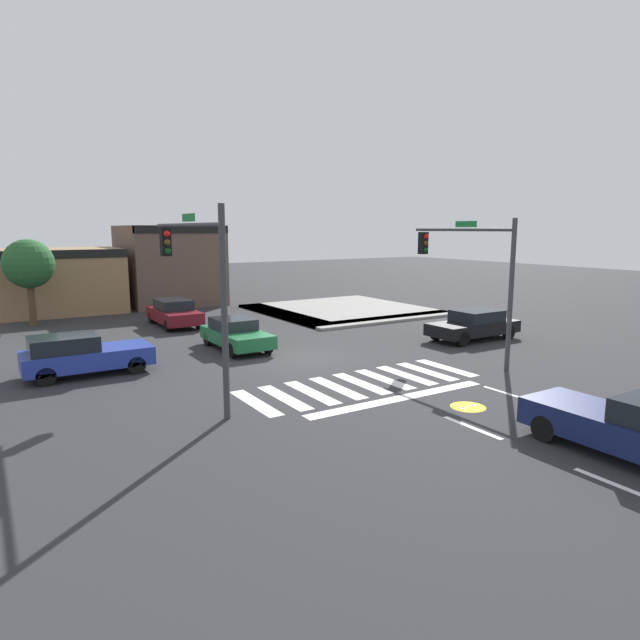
# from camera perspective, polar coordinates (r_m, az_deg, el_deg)

# --- Properties ---
(ground_plane) EXTENTS (120.00, 120.00, 0.00)m
(ground_plane) POSITION_cam_1_polar(r_m,az_deg,el_deg) (22.67, -2.46, -3.93)
(ground_plane) COLOR #2B2B2D
(crosswalk_near) EXTENTS (8.52, 2.92, 0.01)m
(crosswalk_near) POSITION_cam_1_polar(r_m,az_deg,el_deg) (19.01, 4.31, -6.58)
(crosswalk_near) COLOR silver
(crosswalk_near) RESTS_ON ground_plane
(lane_markings) EXTENTS (6.80, 24.25, 0.01)m
(lane_markings) POSITION_cam_1_polar(r_m,az_deg,el_deg) (14.54, 28.15, -12.86)
(lane_markings) COLOR white
(lane_markings) RESTS_ON ground_plane
(bike_detector_marking) EXTENTS (1.05, 1.05, 0.01)m
(bike_detector_marking) POSITION_cam_1_polar(r_m,az_deg,el_deg) (17.13, 15.14, -8.71)
(bike_detector_marking) COLOR yellow
(bike_detector_marking) RESTS_ON ground_plane
(curb_corner_northeast) EXTENTS (10.00, 10.60, 0.15)m
(curb_corner_northeast) POSITION_cam_1_polar(r_m,az_deg,el_deg) (34.92, 2.02, 0.95)
(curb_corner_northeast) COLOR gray
(curb_corner_northeast) RESTS_ON ground_plane
(storefront_row) EXTENTS (13.78, 6.82, 5.46)m
(storefront_row) POSITION_cam_1_polar(r_m,az_deg,el_deg) (39.34, -19.32, 4.87)
(storefront_row) COLOR #93704C
(storefront_row) RESTS_ON ground_plane
(traffic_signal_southeast) EXTENTS (0.32, 5.28, 5.64)m
(traffic_signal_southeast) POSITION_cam_1_polar(r_m,az_deg,el_deg) (22.56, 15.24, 5.76)
(traffic_signal_southeast) COLOR #383A3D
(traffic_signal_southeast) RESTS_ON ground_plane
(traffic_signal_southwest) EXTENTS (0.32, 5.97, 5.91)m
(traffic_signal_southwest) POSITION_cam_1_polar(r_m,az_deg,el_deg) (17.05, -12.89, 5.27)
(traffic_signal_southwest) COLOR #383A3D
(traffic_signal_southwest) RESTS_ON ground_plane
(car_navy) EXTENTS (1.72, 4.71, 1.52)m
(car_navy) POSITION_cam_1_polar(r_m,az_deg,el_deg) (14.59, 30.29, -9.73)
(car_navy) COLOR #141E4C
(car_navy) RESTS_ON ground_plane
(car_maroon) EXTENTS (1.88, 4.49, 1.45)m
(car_maroon) POSITION_cam_1_polar(r_m,az_deg,el_deg) (30.93, -14.94, 0.75)
(car_maroon) COLOR maroon
(car_maroon) RESTS_ON ground_plane
(car_blue) EXTENTS (4.39, 1.89, 1.51)m
(car_blue) POSITION_cam_1_polar(r_m,az_deg,el_deg) (21.60, -23.53, -3.31)
(car_blue) COLOR #23389E
(car_blue) RESTS_ON ground_plane
(car_black) EXTENTS (4.56, 1.91, 1.42)m
(car_black) POSITION_cam_1_polar(r_m,az_deg,el_deg) (27.17, 15.72, -0.47)
(car_black) COLOR black
(car_black) RESTS_ON ground_plane
(car_green) EXTENTS (1.82, 4.25, 1.34)m
(car_green) POSITION_cam_1_polar(r_m,az_deg,el_deg) (24.43, -8.75, -1.42)
(car_green) COLOR #1E6638
(car_green) RESTS_ON ground_plane
(roadside_tree) EXTENTS (2.62, 2.62, 4.71)m
(roadside_tree) POSITION_cam_1_polar(r_m,az_deg,el_deg) (33.32, -28.04, 5.12)
(roadside_tree) COLOR #4C3823
(roadside_tree) RESTS_ON ground_plane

